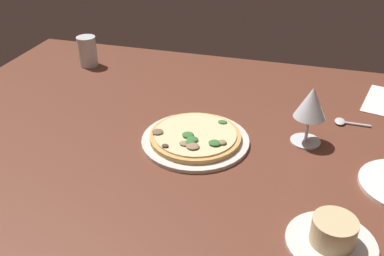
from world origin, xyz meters
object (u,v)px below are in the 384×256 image
(water_glass, at_px, (88,53))
(spoon, at_px, (344,122))
(wine_glass_far, at_px, (311,105))
(pizza_main, at_px, (195,138))
(ramekin_on_saucer, at_px, (332,236))

(water_glass, bearing_deg, spoon, 168.15)
(wine_glass_far, bearing_deg, water_glass, -21.62)
(pizza_main, height_order, spoon, pizza_main)
(spoon, bearing_deg, pizza_main, 29.03)
(ramekin_on_saucer, relative_size, spoon, 1.76)
(water_glass, distance_m, spoon, 0.87)
(wine_glass_far, height_order, spoon, wine_glass_far)
(ramekin_on_saucer, bearing_deg, pizza_main, -38.72)
(pizza_main, height_order, water_glass, water_glass)
(pizza_main, height_order, wine_glass_far, wine_glass_far)
(pizza_main, distance_m, spoon, 0.41)
(pizza_main, relative_size, spoon, 2.88)
(ramekin_on_saucer, xyz_separation_m, water_glass, (0.82, -0.64, 0.02))
(wine_glass_far, relative_size, spoon, 1.60)
(pizza_main, xyz_separation_m, ramekin_on_saucer, (-0.33, 0.26, 0.01))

